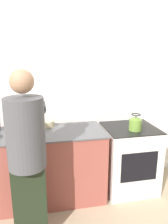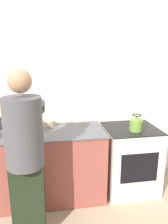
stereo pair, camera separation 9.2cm
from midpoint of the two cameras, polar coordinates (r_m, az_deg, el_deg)
The scene contains 9 objects.
ground_plane at distance 2.87m, azimuth -3.57°, elevation -24.24°, with size 12.00×12.00×0.00m, color tan.
wall_back at distance 2.98m, azimuth -5.44°, elevation 5.00°, with size 8.00×0.05×2.60m.
counter at distance 2.87m, azimuth -11.89°, elevation -13.69°, with size 1.75×0.64×0.90m.
oven at distance 3.08m, azimuth 12.68°, elevation -11.82°, with size 0.67×0.65×0.88m.
person at distance 2.14m, azimuth -13.89°, elevation -10.24°, with size 0.40×0.63×1.69m.
cutting_board at distance 2.54m, azimuth -13.72°, elevation -6.24°, with size 0.36×0.21×0.02m.
knife at distance 2.56m, azimuth -14.85°, elevation -5.89°, with size 0.24×0.04×0.01m.
kettle at distance 2.79m, azimuth 14.40°, elevation -3.07°, with size 0.16×0.16×0.21m.
bowl_mixing at distance 2.86m, azimuth -8.34°, elevation -2.94°, with size 0.17×0.17×0.08m.
Camera 2 is at (-0.16, -2.22, 1.81)m, focal length 35.00 mm.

